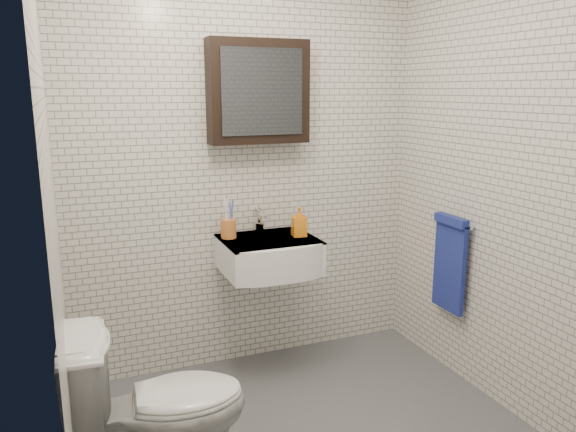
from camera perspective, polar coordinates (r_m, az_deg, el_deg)
The scene contains 8 objects.
room_shell at distance 2.50m, azimuth 3.02°, elevation 7.04°, with size 2.22×2.02×2.51m.
washbasin at distance 3.32m, azimuth -1.74°, elevation -4.02°, with size 0.55×0.50×0.20m.
faucet at distance 3.46m, azimuth -2.89°, elevation -0.59°, with size 0.06×0.20×0.15m.
mirror_cabinet at distance 3.36m, azimuth -3.02°, elevation 12.48°, with size 0.60×0.15×0.60m.
towel_rail at distance 3.49m, azimuth 16.12°, elevation -4.27°, with size 0.09×0.30×0.58m.
toothbrush_cup at distance 3.35m, azimuth -6.06°, elevation -1.17°, with size 0.12×0.12×0.25m.
soap_bottle at distance 3.36m, azimuth 1.14°, elevation -0.57°, with size 0.08×0.08×0.18m, color orange.
toilet at distance 2.60m, azimuth -13.00°, elevation -18.41°, with size 0.43×0.75×0.76m, color silver.
Camera 1 is at (-1.06, -2.25, 1.71)m, focal length 35.00 mm.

